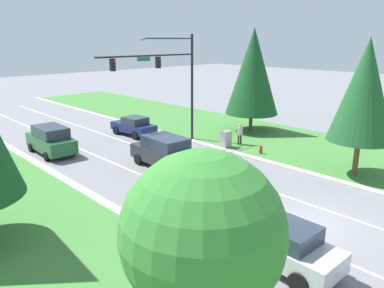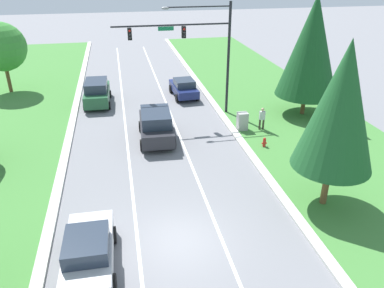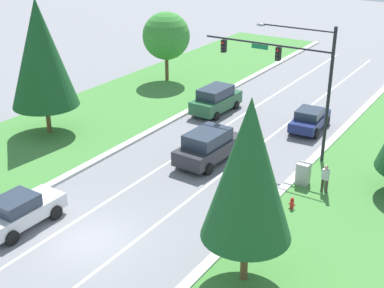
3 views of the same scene
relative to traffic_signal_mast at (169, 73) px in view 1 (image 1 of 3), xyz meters
The scene contains 16 objects.
ground_plane 15.69m from the traffic_signal_mast, 104.94° to the right, with size 160.00×160.00×0.00m, color slate.
curb_strip_right 15.31m from the traffic_signal_mast, 82.49° to the right, with size 0.50×90.00×0.15m.
curb_strip_left 17.89m from the traffic_signal_mast, 123.64° to the right, with size 0.50×90.00×0.15m.
lane_stripe_inner_left 16.22m from the traffic_signal_mast, 111.49° to the right, with size 0.14×81.00×0.01m.
lane_stripe_inner_right 15.35m from the traffic_signal_mast, 97.96° to the right, with size 0.14×81.00×0.01m.
traffic_signal_mast is the anchor object (origin of this frame).
silver_sedan 17.47m from the traffic_signal_mast, 116.43° to the right, with size 2.08×4.43×1.71m.
navy_sedan 6.54m from the traffic_signal_mast, 92.65° to the left, with size 2.19×4.29×1.61m.
charcoal_suv 6.88m from the traffic_signal_mast, 133.79° to the right, with size 2.46×4.96×2.03m.
forest_suv 9.79m from the traffic_signal_mast, 151.60° to the left, with size 2.23×4.80×2.02m.
utility_cabinet 6.54m from the traffic_signal_mast, 54.44° to the right, with size 0.70×0.60×1.34m.
pedestrian 7.12m from the traffic_signal_mast, 44.26° to the right, with size 0.40×0.24×1.69m.
fire_hydrant 8.81m from the traffic_signal_mast, 64.23° to the right, with size 0.34×0.20×0.70m.
conifer_near_right_tree 13.38m from the traffic_signal_mast, 74.17° to the right, with size 3.69×3.69×8.12m.
conifer_far_right_tree 8.28m from the traffic_signal_mast, 10.56° to the right, with size 4.57×4.57×8.95m.
oak_far_left_tree 20.25m from the traffic_signal_mast, 127.92° to the right, with size 4.02×4.02×5.55m.
Camera 1 is at (-14.29, -7.34, 7.96)m, focal length 35.00 mm.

